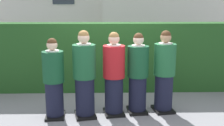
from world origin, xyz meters
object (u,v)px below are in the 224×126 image
(student_front_row_0, at_px, (54,81))
(student_in_red_blazer, at_px, (114,76))
(student_front_row_1, at_px, (84,76))
(student_front_row_3, at_px, (138,75))
(student_front_row_4, at_px, (164,74))

(student_front_row_0, bearing_deg, student_in_red_blazer, 7.06)
(student_front_row_0, distance_m, student_front_row_1, 0.59)
(student_in_red_blazer, height_order, student_front_row_3, student_in_red_blazer)
(student_front_row_1, bearing_deg, student_front_row_4, 8.53)
(student_front_row_1, bearing_deg, student_in_red_blazer, 10.28)
(student_front_row_3, bearing_deg, student_in_red_blazer, -169.09)
(student_front_row_3, height_order, student_front_row_4, student_front_row_4)
(student_in_red_blazer, height_order, student_front_row_4, student_front_row_4)
(student_front_row_4, bearing_deg, student_front_row_0, -172.71)
(student_in_red_blazer, relative_size, student_front_row_3, 1.02)
(student_front_row_3, relative_size, student_front_row_4, 0.97)
(student_front_row_1, height_order, student_in_red_blazer, student_front_row_1)
(student_front_row_1, distance_m, student_front_row_3, 1.07)
(student_front_row_1, bearing_deg, student_front_row_3, 10.57)
(student_front_row_3, bearing_deg, student_front_row_4, 4.54)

